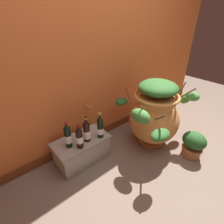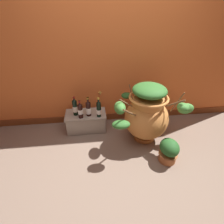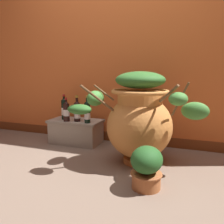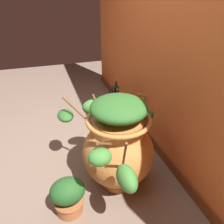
{
  "view_description": "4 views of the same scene",
  "coord_description": "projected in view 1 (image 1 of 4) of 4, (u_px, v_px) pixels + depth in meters",
  "views": [
    {
      "loc": [
        -1.22,
        -0.55,
        1.56
      ],
      "look_at": [
        -0.05,
        0.81,
        0.53
      ],
      "focal_mm": 27.87,
      "sensor_mm": 36.0,
      "label": 1
    },
    {
      "loc": [
        -0.33,
        -1.55,
        1.8
      ],
      "look_at": [
        -0.08,
        0.62,
        0.44
      ],
      "focal_mm": 28.64,
      "sensor_mm": 36.0,
      "label": 2
    },
    {
      "loc": [
        0.91,
        -1.61,
        0.89
      ],
      "look_at": [
        0.06,
        0.7,
        0.45
      ],
      "focal_mm": 37.39,
      "sensor_mm": 36.0,
      "label": 3
    },
    {
      "loc": [
        1.89,
        -0.01,
        1.65
      ],
      "look_at": [
        -0.12,
        0.64,
        0.47
      ],
      "focal_mm": 36.35,
      "sensor_mm": 36.0,
      "label": 4
    }
  ],
  "objects": [
    {
      "name": "terracotta_urn",
      "position": [
        155.0,
        115.0,
        2.18
      ],
      "size": [
        1.16,
        0.9,
        0.88
      ],
      "color": "#CC7F3D",
      "rests_on": "ground_plane"
    },
    {
      "name": "stone_ledge",
      "position": [
        82.0,
        149.0,
        2.05
      ],
      "size": [
        0.64,
        0.35,
        0.29
      ],
      "color": "#9E9384",
      "rests_on": "ground_plane"
    },
    {
      "name": "wine_bottle_right",
      "position": [
        79.0,
        138.0,
        1.82
      ],
      "size": [
        0.07,
        0.07,
        0.28
      ],
      "color": "black",
      "rests_on": "stone_ledge"
    },
    {
      "name": "wine_bottle_middle",
      "position": [
        100.0,
        127.0,
        1.97
      ],
      "size": [
        0.07,
        0.07,
        0.32
      ],
      "color": "black",
      "rests_on": "stone_ledge"
    },
    {
      "name": "wine_bottle_back",
      "position": [
        87.0,
        131.0,
        1.92
      ],
      "size": [
        0.08,
        0.08,
        0.31
      ],
      "color": "black",
      "rests_on": "stone_ledge"
    },
    {
      "name": "ground_plane",
      "position": [
        165.0,
        182.0,
        1.83
      ],
      "size": [
        7.0,
        7.0,
        0.0
      ],
      "primitive_type": "plane",
      "color": "#7A6656"
    },
    {
      "name": "wine_bottle_left",
      "position": [
        68.0,
        136.0,
        1.82
      ],
      "size": [
        0.07,
        0.07,
        0.31
      ],
      "color": "black",
      "rests_on": "stone_ledge"
    },
    {
      "name": "potted_shrub",
      "position": [
        193.0,
        144.0,
        2.1
      ],
      "size": [
        0.24,
        0.28,
        0.33
      ],
      "color": "#B26638",
      "rests_on": "ground_plane"
    },
    {
      "name": "back_wall",
      "position": [
        93.0,
        39.0,
        1.97
      ],
      "size": [
        4.4,
        0.33,
        2.6
      ],
      "color": "#D6662D",
      "rests_on": "ground_plane"
    }
  ]
}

